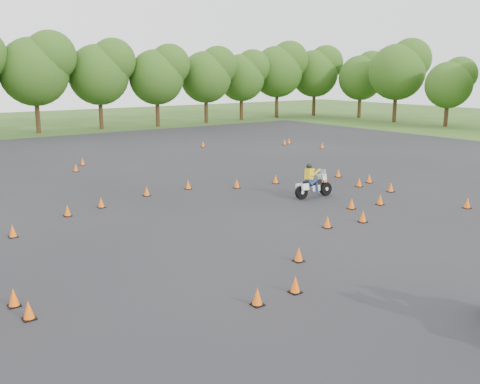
{
  "coord_description": "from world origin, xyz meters",
  "views": [
    {
      "loc": [
        -11.91,
        -12.3,
        5.76
      ],
      "look_at": [
        0.0,
        4.0,
        1.2
      ],
      "focal_mm": 40.0,
      "sensor_mm": 36.0,
      "label": 1
    }
  ],
  "objects": [
    {
      "name": "rider_yellow",
      "position": [
        5.25,
        5.3,
        0.81
      ],
      "size": [
        2.12,
        0.79,
        1.6
      ],
      "primitive_type": null,
      "rotation": [
        0.0,
        0.0,
        -0.07
      ],
      "color": "gold",
      "rests_on": "ground"
    },
    {
      "name": "asphalt_pad",
      "position": [
        0.0,
        6.0,
        0.01
      ],
      "size": [
        62.0,
        62.0,
        0.0
      ],
      "primitive_type": "plane",
      "color": "black",
      "rests_on": "ground"
    },
    {
      "name": "treeline",
      "position": [
        1.86,
        34.5,
        4.57
      ],
      "size": [
        86.89,
        32.52,
        10.09
      ],
      "color": "#2B4E16",
      "rests_on": "ground"
    },
    {
      "name": "ground",
      "position": [
        0.0,
        0.0,
        0.0
      ],
      "size": [
        140.0,
        140.0,
        0.0
      ],
      "primitive_type": "plane",
      "color": "#2D5119",
      "rests_on": "ground"
    },
    {
      "name": "traffic_cones",
      "position": [
        0.52,
        5.66,
        0.23
      ],
      "size": [
        36.56,
        32.92,
        0.45
      ],
      "color": "#FF600A",
      "rests_on": "asphalt_pad"
    }
  ]
}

